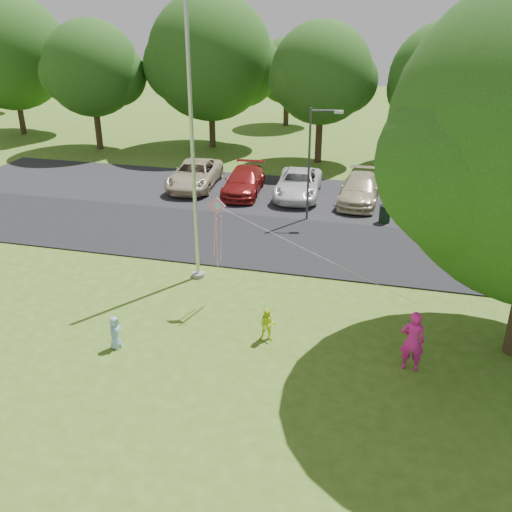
% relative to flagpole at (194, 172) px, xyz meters
% --- Properties ---
extents(ground, '(120.00, 120.00, 0.00)m').
position_rel_flagpole_xyz_m(ground, '(3.50, -5.00, -4.17)').
color(ground, '#3F641A').
rests_on(ground, ground).
extents(park_road, '(60.00, 6.00, 0.06)m').
position_rel_flagpole_xyz_m(park_road, '(3.50, 4.00, -4.14)').
color(park_road, black).
rests_on(park_road, ground).
extents(parking_strip, '(42.00, 7.00, 0.06)m').
position_rel_flagpole_xyz_m(parking_strip, '(3.50, 10.50, -4.14)').
color(parking_strip, black).
rests_on(parking_strip, ground).
extents(flagpole, '(0.50, 0.50, 10.00)m').
position_rel_flagpole_xyz_m(flagpole, '(0.00, 0.00, 0.00)').
color(flagpole, '#B7BABF').
rests_on(flagpole, ground).
extents(street_lamp, '(1.49, 0.48, 5.37)m').
position_rel_flagpole_xyz_m(street_lamp, '(3.23, 7.21, -0.94)').
color(street_lamp, '#3F3F44').
rests_on(street_lamp, ground).
extents(trash_can, '(0.56, 0.56, 0.89)m').
position_rel_flagpole_xyz_m(trash_can, '(6.69, 7.61, -3.72)').
color(trash_can, black).
rests_on(trash_can, ground).
extents(tree_row, '(64.35, 11.94, 10.88)m').
position_rel_flagpole_xyz_m(tree_row, '(5.09, 19.23, 1.55)').
color(tree_row, '#332316').
rests_on(tree_row, ground).
extents(horizon_trees, '(77.46, 7.20, 7.02)m').
position_rel_flagpole_xyz_m(horizon_trees, '(7.56, 28.88, 0.14)').
color(horizon_trees, '#332316').
rests_on(horizon_trees, ground).
extents(parked_cars, '(17.08, 5.53, 1.43)m').
position_rel_flagpole_xyz_m(parked_cars, '(2.52, 10.47, -3.41)').
color(parked_cars, '#C6B793').
rests_on(parked_cars, ground).
extents(woman, '(0.69, 0.45, 1.89)m').
position_rel_flagpole_xyz_m(woman, '(7.97, -4.17, -3.22)').
color(woman, '#F12099').
rests_on(woman, ground).
extents(child_yellow, '(0.58, 0.48, 1.10)m').
position_rel_flagpole_xyz_m(child_yellow, '(3.62, -3.71, -3.62)').
color(child_yellow, '#ECFF28').
rests_on(child_yellow, ground).
extents(child_blue, '(0.35, 0.53, 1.06)m').
position_rel_flagpole_xyz_m(child_blue, '(-0.79, -5.26, -3.63)').
color(child_blue, '#8BB4D5').
rests_on(child_blue, ground).
extents(kite, '(6.84, 2.63, 2.68)m').
position_rel_flagpole_xyz_m(kite, '(1.60, -1.86, -0.99)').
color(kite, pink).
rests_on(kite, ground).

